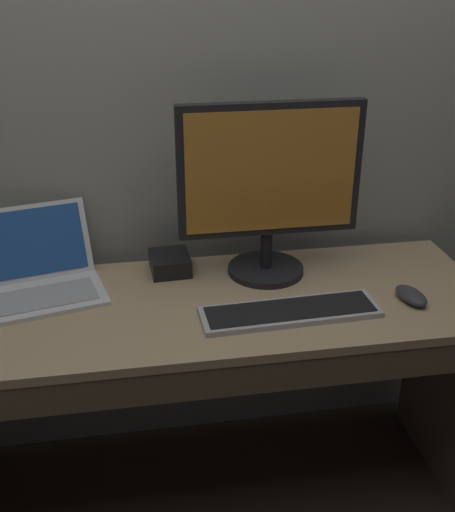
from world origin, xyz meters
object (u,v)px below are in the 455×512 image
(external_monitor, at_px, (269,185))
(computer_mouse, at_px, (411,295))
(laptop_white, at_px, (40,278))
(wired_keyboard, at_px, (290,312))
(external_drive_box, at_px, (170,263))

(external_monitor, height_order, computer_mouse, external_monitor)
(laptop_white, height_order, wired_keyboard, laptop_white)
(computer_mouse, relative_size, external_drive_box, 0.90)
(computer_mouse, bearing_deg, external_drive_box, 144.46)
(external_drive_box, bearing_deg, external_monitor, -13.59)
(computer_mouse, distance_m, external_drive_box, 0.73)
(external_monitor, bearing_deg, external_drive_box, 166.41)
(external_drive_box, bearing_deg, wired_keyboard, -46.26)
(wired_keyboard, bearing_deg, external_monitor, 92.32)
(wired_keyboard, height_order, external_drive_box, external_drive_box)
(wired_keyboard, xyz_separation_m, computer_mouse, (0.36, 0.02, 0.01))
(laptop_white, height_order, computer_mouse, laptop_white)
(external_monitor, height_order, external_drive_box, external_monitor)
(external_monitor, distance_m, external_drive_box, 0.40)
(laptop_white, xyz_separation_m, external_monitor, (0.68, -0.00, 0.25))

